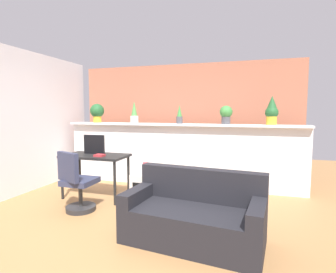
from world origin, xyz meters
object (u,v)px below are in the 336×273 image
potted_plant_1 (134,114)px  book_on_desk (100,155)px  potted_plant_0 (97,112)px  potted_plant_4 (272,111)px  office_chair (77,186)px  tv_monitor (94,144)px  vase_on_shelf (146,167)px  potted_plant_2 (179,115)px  side_cube_shelf (146,188)px  couch (194,217)px  desk (95,160)px  potted_plant_3 (226,114)px

potted_plant_1 → book_on_desk: potted_plant_1 is taller
potted_plant_0 → potted_plant_4: bearing=0.9°
potted_plant_1 → office_chair: 2.04m
tv_monitor → vase_on_shelf: tv_monitor is taller
potted_plant_0 → tv_monitor: size_ratio=1.01×
book_on_desk → potted_plant_1: bearing=85.5°
tv_monitor → potted_plant_2: bearing=37.1°
side_cube_shelf → office_chair: bearing=-143.8°
potted_plant_4 → potted_plant_1: bearing=-179.1°
couch → vase_on_shelf: bearing=134.4°
potted_plant_0 → book_on_desk: (0.76, -1.19, -0.71)m
vase_on_shelf → book_on_desk: bearing=-169.4°
potted_plant_2 → vase_on_shelf: size_ratio=2.14×
potted_plant_4 → desk: bearing=-159.0°
book_on_desk → couch: size_ratio=0.09×
vase_on_shelf → couch: 1.49m
book_on_desk → office_chair: bearing=-97.1°
office_chair → side_cube_shelf: (0.85, 0.62, -0.14)m
potted_plant_0 → potted_plant_1: (0.86, 0.01, -0.03)m
potted_plant_3 → office_chair: bearing=-138.7°
couch → potted_plant_1: bearing=128.8°
desk → side_cube_shelf: 1.03m
potted_plant_2 → couch: potted_plant_2 is taller
potted_plant_3 → couch: potted_plant_3 is taller
potted_plant_0 → potted_plant_2: potted_plant_0 is taller
vase_on_shelf → office_chair: bearing=-140.7°
office_chair → vase_on_shelf: bearing=39.3°
tv_monitor → potted_plant_3: bearing=25.1°
tv_monitor → couch: (2.01, -1.11, -0.63)m
office_chair → book_on_desk: office_chair is taller
potted_plant_0 → tv_monitor: bearing=-61.3°
potted_plant_2 → desk: 1.78m
vase_on_shelf → couch: size_ratio=0.10×
potted_plant_1 → book_on_desk: bearing=-94.5°
potted_plant_2 → vase_on_shelf: 1.36m
potted_plant_1 → book_on_desk: (-0.09, -1.20, -0.68)m
potted_plant_2 → office_chair: 2.29m
desk → book_on_desk: book_on_desk is taller
book_on_desk → desk: bearing=141.4°
office_chair → vase_on_shelf: (0.83, 0.68, 0.20)m
potted_plant_1 → side_cube_shelf: (0.69, -1.11, -1.20)m
office_chair → book_on_desk: 0.66m
potted_plant_2 → side_cube_shelf: size_ratio=0.73×
potted_plant_3 → vase_on_shelf: 1.82m
potted_plant_4 → couch: bearing=-114.1°
potted_plant_4 → couch: potted_plant_4 is taller
vase_on_shelf → couch: bearing=-45.6°
potted_plant_0 → potted_plant_4: size_ratio=0.78×
potted_plant_3 → potted_plant_4: (0.79, 0.02, 0.06)m
potted_plant_3 → desk: size_ratio=0.31×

